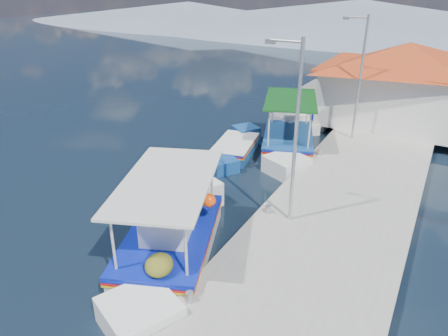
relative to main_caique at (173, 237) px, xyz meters
The scene contains 11 objects.
ground 2.07m from the main_caique, 153.93° to the left, with size 160.00×160.00×0.00m, color black.
quay 8.02m from the main_caique, 59.16° to the left, with size 5.00×44.00×0.50m, color #A29E97.
bollards 6.45m from the main_caique, 71.88° to the left, with size 0.20×17.20×0.30m.
main_caique is the anchor object (origin of this frame).
caique_green_canopy 10.00m from the main_caique, 89.43° to the left, with size 4.08×7.50×2.98m.
caique_blue_hull 8.38m from the main_caique, 103.66° to the left, with size 2.43×5.61×1.02m.
caique_far 15.25m from the main_caique, 90.00° to the left, with size 2.12×6.74×2.36m.
harbor_building 16.63m from the main_caique, 74.50° to the left, with size 10.49×10.49×4.40m.
lamp_post_near 5.15m from the main_caique, 46.68° to the left, with size 1.21×0.14×6.00m.
lamp_post_far 12.62m from the main_caique, 77.13° to the left, with size 1.21×0.14×6.00m.
mountain_ridge 57.09m from the main_caique, 85.23° to the left, with size 171.40×96.00×5.50m.
Camera 1 is at (8.51, -9.71, 8.01)m, focal length 33.21 mm.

